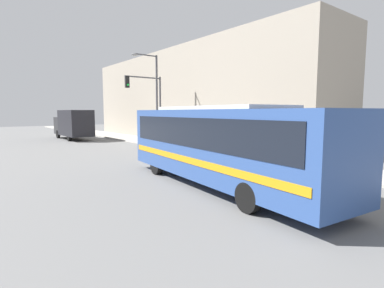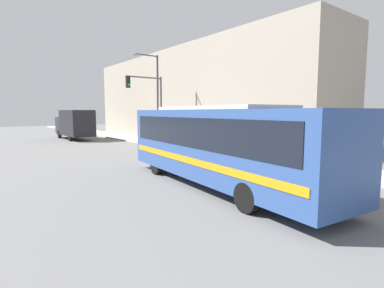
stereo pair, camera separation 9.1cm
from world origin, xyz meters
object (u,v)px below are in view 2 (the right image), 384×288
at_px(fire_hydrant, 238,151).
at_px(parking_meter, 191,138).
at_px(delivery_truck, 75,124).
at_px(street_lamp, 155,92).
at_px(traffic_light_pole, 150,98).
at_px(city_bus, 218,141).

distance_m(fire_hydrant, parking_meter, 4.76).
xyz_separation_m(delivery_truck, street_lamp, (3.89, -10.23, 2.92)).
distance_m(fire_hydrant, traffic_light_pole, 9.86).
relative_size(traffic_light_pole, parking_meter, 4.54).
bearing_deg(parking_meter, city_bus, -121.33).
xyz_separation_m(delivery_truck, traffic_light_pole, (3.01, -10.92, 2.34)).
relative_size(fire_hydrant, traffic_light_pole, 0.15).
bearing_deg(city_bus, traffic_light_pole, 77.62).
bearing_deg(city_bus, delivery_truck, 92.74).
xyz_separation_m(delivery_truck, parking_meter, (3.93, -15.36, -0.70)).
bearing_deg(traffic_light_pole, city_bus, -108.69).
height_order(city_bus, fire_hydrant, city_bus).
height_order(city_bus, street_lamp, street_lamp).
relative_size(fire_hydrant, street_lamp, 0.11).
distance_m(delivery_truck, street_lamp, 11.32).
height_order(fire_hydrant, parking_meter, parking_meter).
xyz_separation_m(city_bus, traffic_light_pole, (4.53, 13.39, 2.23)).
distance_m(city_bus, delivery_truck, 24.36).
relative_size(parking_meter, street_lamp, 0.17).
bearing_deg(traffic_light_pole, delivery_truck, 105.41).
distance_m(fire_hydrant, street_lamp, 10.67).
distance_m(city_bus, parking_meter, 10.51).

